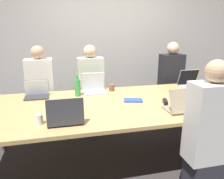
% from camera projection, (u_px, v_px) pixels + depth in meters
% --- Properties ---
extents(ground_plane, '(24.00, 24.00, 0.00)m').
position_uv_depth(ground_plane, '(133.00, 154.00, 2.96)').
color(ground_plane, '#383333').
extents(curtain_wall, '(12.00, 0.06, 2.80)m').
position_uv_depth(curtain_wall, '(106.00, 41.00, 4.18)').
color(curtain_wall, '#BCB7B2').
rests_on(curtain_wall, ground_plane).
extents(conference_table, '(3.83, 1.40, 0.75)m').
position_uv_depth(conference_table, '(135.00, 105.00, 2.77)').
color(conference_table, tan).
rests_on(conference_table, ground_plane).
extents(cup_near_right, '(0.07, 0.07, 0.10)m').
position_uv_depth(cup_near_right, '(219.00, 104.00, 2.52)').
color(cup_near_right, '#232328').
rests_on(cup_near_right, conference_table).
extents(laptop_far_midleft, '(0.33, 0.27, 0.28)m').
position_uv_depth(laptop_far_midleft, '(94.00, 86.00, 3.15)').
color(laptop_far_midleft, '#B7B7BC').
rests_on(laptop_far_midleft, conference_table).
extents(person_far_midleft, '(0.40, 0.24, 1.40)m').
position_uv_depth(person_far_midleft, '(91.00, 90.00, 3.51)').
color(person_far_midleft, '#2D2D38').
rests_on(person_far_midleft, ground_plane).
extents(cup_far_midleft, '(0.08, 0.08, 0.10)m').
position_uv_depth(cup_far_midleft, '(112.00, 88.00, 3.21)').
color(cup_far_midleft, brown).
rests_on(cup_far_midleft, conference_table).
extents(bottle_far_midleft, '(0.08, 0.08, 0.28)m').
position_uv_depth(bottle_far_midleft, '(78.00, 87.00, 2.95)').
color(bottle_far_midleft, green).
rests_on(bottle_far_midleft, conference_table).
extents(laptop_near_midright, '(0.34, 0.27, 0.26)m').
position_uv_depth(laptop_near_midright, '(182.00, 105.00, 2.41)').
color(laptop_near_midright, gray).
rests_on(laptop_near_midright, conference_table).
extents(person_near_midright, '(0.40, 0.24, 1.40)m').
position_uv_depth(person_near_midright, '(208.00, 137.00, 2.02)').
color(person_near_midright, '#2D2D38').
rests_on(person_near_midright, ground_plane).
extents(laptop_far_left, '(0.32, 0.22, 0.23)m').
position_uv_depth(laptop_far_left, '(37.00, 92.00, 2.92)').
color(laptop_far_left, '#333338').
rests_on(laptop_far_left, conference_table).
extents(person_far_left, '(0.40, 0.24, 1.40)m').
position_uv_depth(person_far_left, '(41.00, 93.00, 3.37)').
color(person_far_left, '#2D2D38').
rests_on(person_far_left, ground_plane).
extents(laptop_far_right, '(0.31, 0.27, 0.27)m').
position_uv_depth(laptop_far_right, '(189.00, 82.00, 3.41)').
color(laptop_far_right, '#B7B7BC').
rests_on(laptop_far_right, conference_table).
extents(person_far_right, '(0.40, 0.24, 1.41)m').
position_uv_depth(person_far_right, '(170.00, 83.00, 3.92)').
color(person_far_right, '#2D2D38').
rests_on(person_far_right, ground_plane).
extents(laptop_near_left, '(0.35, 0.26, 0.27)m').
position_uv_depth(laptop_near_left, '(66.00, 116.00, 2.11)').
color(laptop_near_left, '#333338').
rests_on(laptop_near_left, conference_table).
extents(cup_near_left, '(0.08, 0.08, 0.10)m').
position_uv_depth(cup_near_left, '(39.00, 119.00, 2.11)').
color(cup_near_left, white).
rests_on(cup_near_left, conference_table).
extents(stapler, '(0.09, 0.16, 0.05)m').
position_uv_depth(stapler, '(165.00, 102.00, 2.67)').
color(stapler, black).
rests_on(stapler, conference_table).
extents(notebook, '(0.26, 0.19, 0.02)m').
position_uv_depth(notebook, '(133.00, 100.00, 2.77)').
color(notebook, '#2D4C8C').
rests_on(notebook, conference_table).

